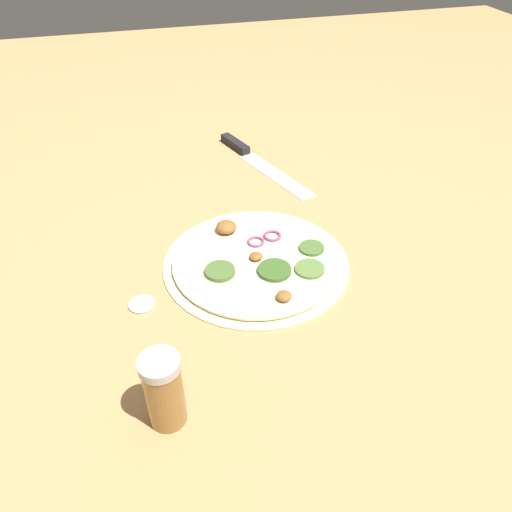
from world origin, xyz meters
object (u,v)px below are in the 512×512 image
object	(u,v)px
spice_jar	(164,390)
loose_cap	(141,304)
knife	(250,155)
pizza	(256,261)

from	to	relation	value
spice_jar	loose_cap	distance (m)	0.21
knife	spice_jar	bearing A→B (deg)	-42.52
knife	spice_jar	world-z (taller)	spice_jar
pizza	knife	size ratio (longest dim) A/B	0.99
knife	loose_cap	world-z (taller)	knife
spice_jar	knife	bearing A→B (deg)	-113.24
spice_jar	loose_cap	bearing A→B (deg)	-86.34
knife	spice_jar	distance (m)	0.67
knife	loose_cap	size ratio (longest dim) A/B	7.84
knife	spice_jar	xyz separation A→B (m)	(0.26, 0.61, 0.05)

